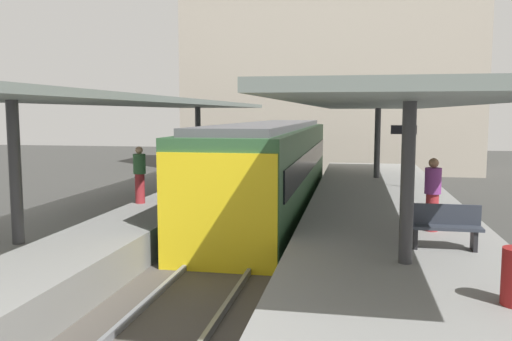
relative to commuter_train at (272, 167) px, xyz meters
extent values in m
plane|color=#383835|center=(0.00, -4.16, -1.73)|extent=(80.00, 80.00, 0.00)
cube|color=gray|center=(-3.80, -4.16, -1.23)|extent=(4.40, 28.00, 1.00)
cube|color=gray|center=(3.80, -4.16, -1.23)|extent=(4.40, 28.00, 1.00)
cube|color=#4C4742|center=(0.00, -4.16, -1.63)|extent=(3.20, 28.00, 0.20)
cube|color=slate|center=(-0.72, -4.16, -1.46)|extent=(0.08, 28.00, 0.14)
cube|color=slate|center=(0.72, -4.16, -1.46)|extent=(0.08, 28.00, 0.14)
cube|color=#2D5633|center=(0.00, 0.03, -0.08)|extent=(2.70, 15.41, 2.90)
cube|color=yellow|center=(0.00, -7.70, -0.23)|extent=(2.65, 0.08, 2.60)
cube|color=black|center=(-1.37, 0.03, 0.27)|extent=(0.04, 14.18, 0.76)
cube|color=black|center=(1.37, 0.03, 0.27)|extent=(0.04, 14.18, 0.76)
cube|color=#515156|center=(0.00, 0.03, 1.47)|extent=(2.16, 14.64, 0.20)
cylinder|color=#333335|center=(-3.80, -9.06, 0.72)|extent=(0.24, 0.24, 2.90)
cylinder|color=#333335|center=(-3.80, 3.54, 0.72)|extent=(0.24, 0.24, 2.90)
cube|color=slate|center=(-3.80, -2.76, 2.25)|extent=(4.18, 21.00, 0.16)
cylinder|color=#333335|center=(3.80, -9.06, 0.69)|extent=(0.24, 0.24, 2.84)
cylinder|color=#333335|center=(3.80, 3.54, 0.69)|extent=(0.24, 0.24, 2.84)
cube|color=slate|center=(3.80, -2.76, 2.19)|extent=(4.18, 21.00, 0.16)
cube|color=black|center=(4.08, -7.95, -0.53)|extent=(0.08, 0.32, 0.40)
cube|color=black|center=(5.18, -7.95, -0.53)|extent=(0.08, 0.32, 0.40)
cube|color=#2D333D|center=(4.63, -7.95, -0.30)|extent=(1.40, 0.40, 0.06)
cube|color=#2D333D|center=(4.63, -7.77, -0.07)|extent=(1.40, 0.06, 0.40)
cylinder|color=#262628|center=(4.61, 1.02, 0.37)|extent=(0.08, 0.08, 2.20)
cube|color=black|center=(4.61, 1.02, 1.32)|extent=(0.90, 0.06, 0.32)
cylinder|color=maroon|center=(-3.29, -4.05, -0.29)|extent=(0.28, 0.28, 0.87)
cylinder|color=#386B3D|center=(-3.29, -4.05, 0.44)|extent=(0.36, 0.36, 0.58)
sphere|color=tan|center=(-3.29, -4.05, 0.84)|extent=(0.22, 0.22, 0.22)
cylinder|color=maroon|center=(4.62, -6.30, -0.30)|extent=(0.28, 0.28, 0.85)
cylinder|color=#7A337A|center=(4.62, -6.30, 0.41)|extent=(0.36, 0.36, 0.58)
sphere|color=#936B4C|center=(4.62, -6.30, 0.81)|extent=(0.22, 0.22, 0.22)
cube|color=#A89E8E|center=(1.22, 15.84, 3.77)|extent=(18.00, 6.00, 11.00)
camera|label=1|loc=(2.87, -18.48, 1.91)|focal=36.99mm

